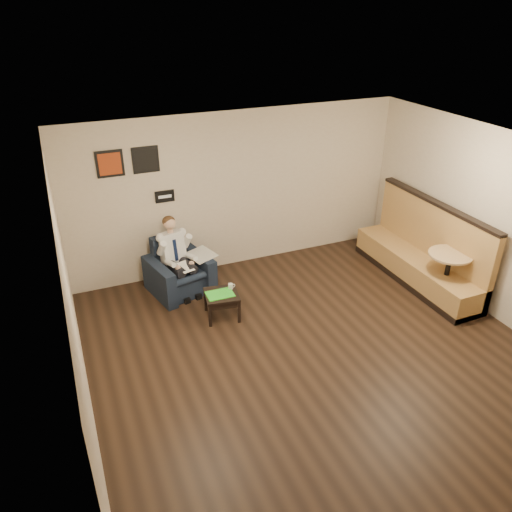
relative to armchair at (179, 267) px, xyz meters
name	(u,v)px	position (x,y,z in m)	size (l,w,h in m)	color
ground	(317,356)	(1.28, -2.42, -0.45)	(6.00, 6.00, 0.00)	black
wall_back	(238,191)	(1.28, 0.58, 0.95)	(6.00, 0.02, 2.80)	beige
wall_left	(74,322)	(-1.72, -2.42, 0.95)	(0.02, 6.00, 2.80)	beige
wall_right	(502,229)	(4.28, -2.42, 0.95)	(0.02, 6.00, 2.80)	beige
ceiling	(331,159)	(1.28, -2.42, 2.35)	(6.00, 6.00, 0.02)	white
seating_sign	(165,196)	(-0.02, 0.56, 1.05)	(0.32, 0.02, 0.20)	black
art_print_left	(110,164)	(-0.82, 0.56, 1.70)	(0.42, 0.03, 0.42)	#A43714
art_print_right	(146,160)	(-0.27, 0.56, 1.70)	(0.42, 0.03, 0.42)	black
armchair	(179,267)	(0.00, 0.00, 0.00)	(0.92, 0.92, 0.89)	black
seated_man	(182,261)	(0.03, -0.11, 0.17)	(0.58, 0.87, 1.22)	silver
lap_papers	(185,267)	(0.05, -0.21, 0.10)	(0.20, 0.29, 0.01)	white
newspaper	(201,255)	(0.39, -0.01, 0.16)	(0.39, 0.49, 0.01)	silver
side_table	(222,305)	(0.39, -1.00, -0.24)	(0.50, 0.50, 0.41)	black
green_folder	(220,294)	(0.36, -1.01, -0.03)	(0.41, 0.29, 0.01)	#35DB2B
coffee_mug	(231,286)	(0.57, -0.91, 0.01)	(0.07, 0.07, 0.09)	white
smartphone	(223,288)	(0.46, -0.86, -0.03)	(0.13, 0.06, 0.01)	black
banquette	(420,244)	(3.87, -1.25, 0.25)	(0.65, 2.72, 1.39)	#A97C41
cafe_table	(446,277)	(3.88, -1.94, -0.02)	(0.68, 0.68, 0.85)	tan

